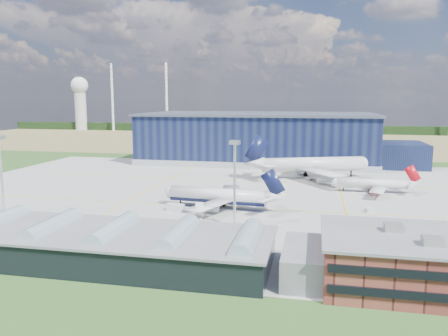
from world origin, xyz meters
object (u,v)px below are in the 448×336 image
gse_cart_b (281,194)px  gse_cart_a (370,210)px  airliner_widebody (313,157)px  airstair (200,214)px  light_mast_west (0,162)px  gse_van_a (175,208)px  gse_tug_b (308,240)px  gse_tug_c (286,171)px  car_a (365,244)px  hangar (263,140)px  airliner_navy (217,188)px  car_b (139,240)px  light_mast_center (235,169)px  gse_van_c (233,238)px  airliner_red (372,179)px

gse_cart_b → gse_cart_a: bearing=-67.7°
airliner_widebody → airstair: airliner_widebody is taller
light_mast_west → gse_van_a: size_ratio=4.42×
light_mast_west → gse_tug_b: size_ratio=7.14×
gse_tug_b → gse_tug_c: (-11.73, 100.67, -0.04)m
airliner_widebody → gse_van_a: (-40.09, -65.78, -7.99)m
airliner_widebody → gse_cart_a: airliner_widebody is taller
gse_cart_b → airstair: bearing=-155.0°
gse_cart_b → car_a: 54.81m
hangar → airliner_navy: 106.94m
car_b → airliner_navy: bearing=-35.1°
light_mast_west → light_mast_center: 70.00m
gse_van_a → gse_cart_a: size_ratio=1.70×
light_mast_center → airstair: size_ratio=4.38×
light_mast_center → airliner_widebody: 80.47m
light_mast_west → airliner_navy: 64.50m
light_mast_center → car_b: light_mast_center is taller
airliner_navy → gse_tug_b: 40.10m
gse_tug_c → car_b: (-27.21, -108.64, 0.01)m
gse_cart_b → hangar: bearing=65.3°
hangar → gse_tug_c: 38.82m
gse_cart_b → light_mast_center: bearing=-138.7°
gse_tug_c → gse_van_c: (-5.49, -104.10, 0.57)m
airliner_red → gse_van_a: airliner_red is taller
airliner_navy → gse_tug_c: airliner_navy is taller
gse_tug_b → gse_cart_b: size_ratio=1.20×
gse_van_c → car_b: 22.20m
airliner_red → gse_tug_b: 65.79m
gse_cart_b → airstair: (-20.05, -35.72, 1.10)m
gse_cart_a → airliner_red: bearing=77.4°
gse_van_a → gse_cart_b: (29.71, 28.29, -0.56)m
light_mast_center → gse_cart_a: light_mast_center is taller
gse_cart_a → airliner_widebody: bearing=102.4°
hangar → airliner_navy: (-1.53, -106.80, -5.17)m
gse_cart_a → gse_cart_b: gse_cart_a is taller
hangar → light_mast_center: 125.07m
airstair → car_b: airstair is taller
gse_tug_b → gse_tug_c: bearing=117.4°
gse_tug_b → gse_tug_c: 101.35m
airliner_navy → hangar: bearing=-84.9°
hangar → car_b: (-12.38, -142.80, -10.95)m
gse_tug_b → gse_cart_b: bearing=122.1°
light_mast_west → airliner_widebody: bearing=40.9°
airliner_navy → gse_cart_b: size_ratio=14.76×
light_mast_west → car_b: (50.43, -18.00, -14.76)m
light_mast_center → car_a: bearing=-16.3°
light_mast_center → car_b: bearing=-137.4°
gse_van_a → gse_cart_a: gse_van_a is taller
hangar → light_mast_center: (7.19, -124.80, 3.82)m
gse_van_a → car_a: size_ratio=1.65×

